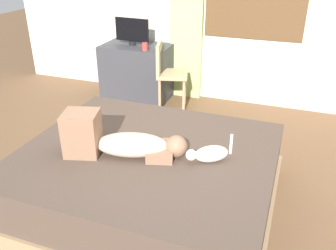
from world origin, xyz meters
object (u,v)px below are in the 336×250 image
(cup, at_px, (145,47))
(chair_by_desk, at_px, (167,71))
(bed, at_px, (148,176))
(person_lying, at_px, (119,141))
(desk, at_px, (137,72))
(cat, at_px, (209,154))
(tv_monitor, at_px, (132,31))

(cup, distance_m, chair_by_desk, 0.41)
(chair_by_desk, bearing_deg, bed, -74.16)
(person_lying, bearing_deg, desk, 111.61)
(cup, bearing_deg, person_lying, -72.00)
(cat, bearing_deg, person_lying, -169.09)
(cat, bearing_deg, bed, -178.47)
(tv_monitor, bearing_deg, person_lying, -67.33)
(desk, bearing_deg, chair_by_desk, -21.07)
(desk, bearing_deg, bed, -63.15)
(bed, bearing_deg, person_lying, -147.15)
(bed, height_order, person_lying, person_lying)
(cup, bearing_deg, chair_by_desk, 1.42)
(bed, height_order, chair_by_desk, chair_by_desk)
(cat, relative_size, cup, 3.19)
(bed, relative_size, tv_monitor, 4.19)
(person_lying, relative_size, cat, 2.97)
(cat, bearing_deg, chair_by_desk, 118.90)
(person_lying, xyz_separation_m, tv_monitor, (-0.91, 2.18, 0.33))
(bed, relative_size, chair_by_desk, 2.34)
(person_lying, bearing_deg, bed, 32.85)
(cat, bearing_deg, tv_monitor, 127.70)
(bed, distance_m, desk, 2.32)
(cat, distance_m, tv_monitor, 2.62)
(bed, height_order, cat, cat)
(bed, xyz_separation_m, person_lying, (-0.18, -0.12, 0.36))
(tv_monitor, bearing_deg, chair_by_desk, -19.45)
(desk, xyz_separation_m, chair_by_desk, (0.52, -0.20, 0.14))
(tv_monitor, height_order, chair_by_desk, tv_monitor)
(person_lying, distance_m, chair_by_desk, 2.02)
(person_lying, distance_m, desk, 2.36)
(desk, distance_m, cup, 0.52)
(person_lying, bearing_deg, cup, 108.00)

